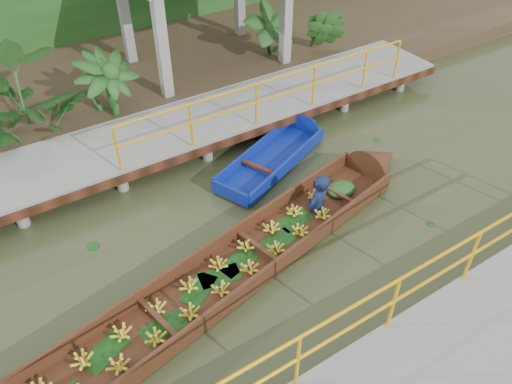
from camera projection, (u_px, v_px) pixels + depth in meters
ground at (230, 249)px, 9.09m from camera, size 80.00×80.00×0.00m
land_strip at (93, 78)px, 13.81m from camera, size 30.00×8.00×0.45m
far_dock at (152, 139)px, 11.01m from camera, size 16.00×2.06×1.66m
vendor_boat at (224, 272)px, 8.37m from camera, size 10.69×3.24×2.10m
moored_blue_boat at (291, 142)px, 11.50m from camera, size 3.60×2.20×0.84m
tropical_plants at (93, 84)px, 11.57m from camera, size 14.13×1.13×1.42m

